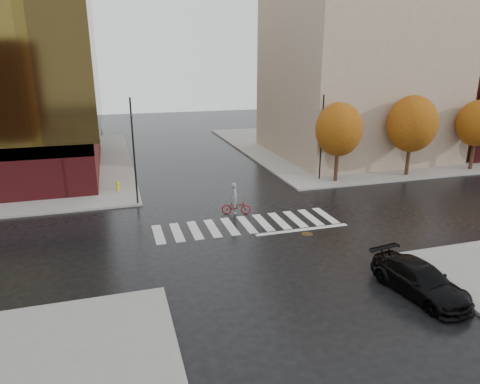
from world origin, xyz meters
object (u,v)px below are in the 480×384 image
object	(u,v)px
sedan	(420,280)
traffic_light_nw	(133,145)
fire_hydrant	(118,185)
cyclist	(236,204)
traffic_light_ne	(322,132)

from	to	relation	value
sedan	traffic_light_nw	world-z (taller)	traffic_light_nw
fire_hydrant	cyclist	bearing A→B (deg)	-45.44
sedan	traffic_light_nw	distance (m)	19.70
traffic_light_nw	traffic_light_ne	xyz separation A→B (m)	(15.30, 2.07, -0.24)
cyclist	traffic_light_ne	size ratio (longest dim) A/B	0.31
traffic_light_nw	sedan	bearing A→B (deg)	43.00
traffic_light_nw	traffic_light_ne	distance (m)	15.44
traffic_light_nw	cyclist	bearing A→B (deg)	66.37
traffic_light_nw	fire_hydrant	world-z (taller)	traffic_light_nw
cyclist	fire_hydrant	bearing A→B (deg)	62.66
cyclist	traffic_light_nw	distance (m)	8.08
sedan	traffic_light_ne	bearing A→B (deg)	68.78
sedan	fire_hydrant	xyz separation A→B (m)	(-12.31, 19.57, -0.15)
traffic_light_ne	cyclist	bearing A→B (deg)	22.98
cyclist	traffic_light_ne	distance (m)	11.38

